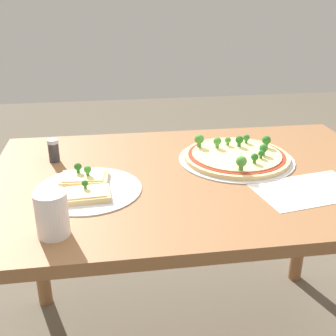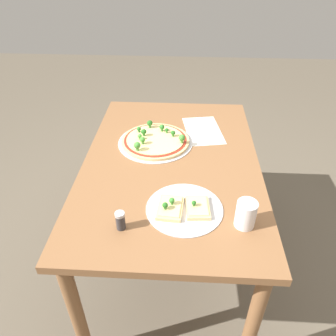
% 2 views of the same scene
% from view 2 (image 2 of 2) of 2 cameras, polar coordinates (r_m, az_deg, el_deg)
% --- Properties ---
extents(ground_plane, '(8.00, 8.00, 0.00)m').
position_cam_2_polar(ground_plane, '(2.15, 0.43, -15.64)').
color(ground_plane, brown).
extents(dining_table, '(1.31, 0.86, 0.77)m').
position_cam_2_polar(dining_table, '(1.67, 0.54, -1.45)').
color(dining_table, brown).
rests_on(dining_table, ground_plane).
extents(pizza_tray_whole, '(0.40, 0.40, 0.07)m').
position_cam_2_polar(pizza_tray_whole, '(1.75, -2.23, 4.83)').
color(pizza_tray_whole, silver).
rests_on(pizza_tray_whole, dining_table).
extents(pizza_tray_slice, '(0.32, 0.32, 0.06)m').
position_cam_2_polar(pizza_tray_slice, '(1.34, 2.69, -6.95)').
color(pizza_tray_slice, silver).
rests_on(pizza_tray_slice, dining_table).
extents(drinking_cup, '(0.08, 0.08, 0.11)m').
position_cam_2_polar(drinking_cup, '(1.28, 13.39, -7.82)').
color(drinking_cup, white).
rests_on(drinking_cup, dining_table).
extents(condiment_shaker, '(0.04, 0.04, 0.08)m').
position_cam_2_polar(condiment_shaker, '(1.26, -8.29, -9.03)').
color(condiment_shaker, '#333338').
rests_on(condiment_shaker, dining_table).
extents(paper_menu, '(0.34, 0.24, 0.00)m').
position_cam_2_polar(paper_menu, '(1.88, 6.13, 6.52)').
color(paper_menu, white).
rests_on(paper_menu, dining_table).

